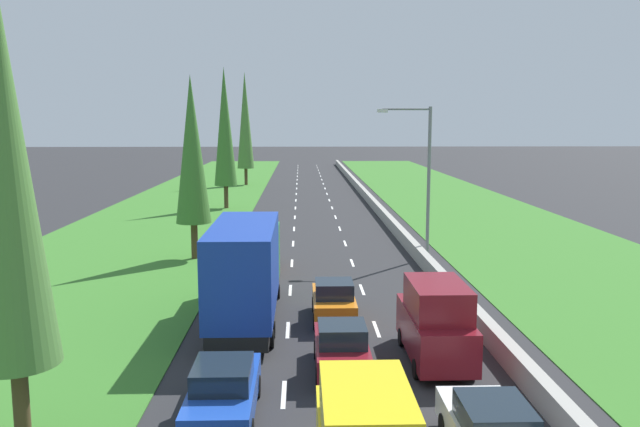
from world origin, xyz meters
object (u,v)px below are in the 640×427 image
(poplar_tree_second, at_px, (192,150))
(poplar_tree_fourth, at_px, (245,121))
(maroon_hatchback_centre_lane, at_px, (341,348))
(blue_box_truck_left_lane, at_px, (246,270))
(orange_sedan_left_lane, at_px, (259,256))
(poplar_tree_nearest, at_px, (5,166))
(street_light_mast, at_px, (423,171))
(maroon_van_right_lane, at_px, (436,322))
(blue_sedan_left_lane, at_px, (224,391))
(orange_hatchback_centre_lane, at_px, (334,301))
(poplar_tree_third, at_px, (225,127))

(poplar_tree_second, xyz_separation_m, poplar_tree_fourth, (-0.75, 45.16, 1.81))
(maroon_hatchback_centre_lane, distance_m, blue_box_truck_left_lane, 6.67)
(orange_sedan_left_lane, height_order, poplar_tree_nearest, poplar_tree_nearest)
(street_light_mast, bearing_deg, maroon_van_right_lane, -99.08)
(orange_sedan_left_lane, distance_m, street_light_mast, 10.87)
(blue_sedan_left_lane, relative_size, poplar_tree_nearest, 0.37)
(maroon_hatchback_centre_lane, relative_size, blue_box_truck_left_lane, 0.41)
(poplar_tree_fourth, xyz_separation_m, street_light_mast, (14.31, -45.40, -3.05))
(maroon_hatchback_centre_lane, distance_m, maroon_van_right_lane, 3.41)
(street_light_mast, bearing_deg, orange_hatchback_centre_lane, -116.12)
(poplar_tree_third, bearing_deg, orange_hatchback_centre_lane, -76.43)
(orange_sedan_left_lane, distance_m, poplar_tree_nearest, 20.81)
(maroon_hatchback_centre_lane, relative_size, poplar_tree_third, 0.30)
(poplar_tree_nearest, bearing_deg, poplar_tree_second, 88.33)
(orange_sedan_left_lane, height_order, poplar_tree_fourth, poplar_tree_fourth)
(blue_box_truck_left_lane, bearing_deg, orange_hatchback_centre_lane, 0.77)
(maroon_van_right_lane, xyz_separation_m, poplar_tree_third, (-11.62, 39.50, 6.24))
(orange_sedan_left_lane, height_order, street_light_mast, street_light_mast)
(poplar_tree_second, xyz_separation_m, poplar_tree_third, (-0.72, 22.61, 1.17))
(poplar_tree_fourth, distance_m, street_light_mast, 47.70)
(poplar_tree_nearest, relative_size, poplar_tree_second, 1.11)
(maroon_hatchback_centre_lane, bearing_deg, poplar_tree_nearest, -151.34)
(poplar_tree_nearest, bearing_deg, blue_box_truck_left_lane, 64.54)
(orange_sedan_left_lane, relative_size, poplar_tree_nearest, 0.37)
(poplar_tree_nearest, bearing_deg, orange_sedan_left_lane, 76.36)
(orange_sedan_left_lane, bearing_deg, poplar_tree_third, 100.50)
(orange_sedan_left_lane, bearing_deg, poplar_tree_second, 143.10)
(orange_hatchback_centre_lane, distance_m, poplar_tree_nearest, 14.50)
(maroon_hatchback_centre_lane, distance_m, orange_hatchback_centre_lane, 5.55)
(blue_sedan_left_lane, xyz_separation_m, orange_sedan_left_lane, (-0.18, 17.91, 0.00))
(blue_sedan_left_lane, height_order, street_light_mast, street_light_mast)
(orange_hatchback_centre_lane, height_order, poplar_tree_nearest, poplar_tree_nearest)
(maroon_hatchback_centre_lane, distance_m, street_light_mast, 19.01)
(blue_sedan_left_lane, bearing_deg, orange_hatchback_centre_lane, 68.28)
(maroon_hatchback_centre_lane, relative_size, blue_sedan_left_lane, 0.87)
(maroon_van_right_lane, height_order, street_light_mast, street_light_mast)
(maroon_hatchback_centre_lane, xyz_separation_m, blue_box_truck_left_lane, (-3.52, 5.50, 1.35))
(poplar_tree_second, relative_size, street_light_mast, 1.20)
(orange_hatchback_centre_lane, bearing_deg, maroon_hatchback_centre_lane, -90.33)
(blue_box_truck_left_lane, relative_size, poplar_tree_third, 0.71)
(maroon_hatchback_centre_lane, bearing_deg, orange_sedan_left_lane, 103.81)
(maroon_hatchback_centre_lane, xyz_separation_m, orange_sedan_left_lane, (-3.62, 14.74, -0.02))
(orange_sedan_left_lane, distance_m, orange_hatchback_centre_lane, 9.89)
(street_light_mast, bearing_deg, blue_sedan_left_lane, -114.30)
(maroon_hatchback_centre_lane, height_order, poplar_tree_second, poplar_tree_second)
(maroon_van_right_lane, distance_m, poplar_tree_third, 41.65)
(street_light_mast, bearing_deg, blue_box_truck_left_lane, -128.10)
(orange_sedan_left_lane, xyz_separation_m, orange_hatchback_centre_lane, (3.65, -9.19, 0.02))
(blue_box_truck_left_lane, bearing_deg, poplar_tree_fourth, 94.86)
(maroon_hatchback_centre_lane, height_order, maroon_van_right_lane, maroon_van_right_lane)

